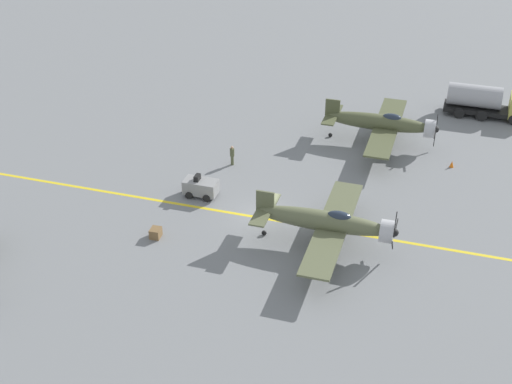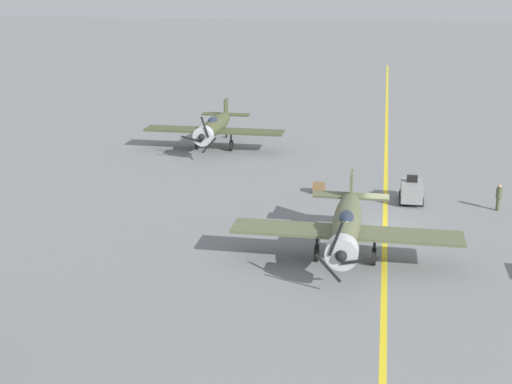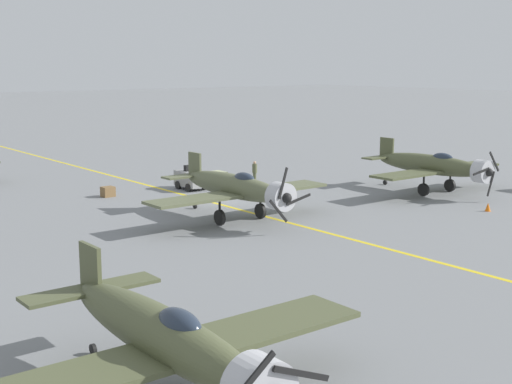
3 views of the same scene
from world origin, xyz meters
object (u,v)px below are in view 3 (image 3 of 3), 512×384
at_px(tow_tractor, 191,179).
at_px(ground_crew_inspecting, 255,171).
at_px(airplane_mid_center, 237,187).
at_px(supply_crate_by_tanker, 108,192).
at_px(airplane_mid_left, 434,165).
at_px(airplane_far_right, 165,337).
at_px(traffic_cone, 488,207).

relative_size(tow_tractor, ground_crew_inspecting, 1.50).
distance_m(airplane_mid_center, supply_crate_by_tanker, 12.24).
xyz_separation_m(airplane_mid_left, airplane_far_right, (32.15, 16.42, 0.00)).
relative_size(airplane_far_right, tow_tractor, 4.62).
height_order(airplane_far_right, supply_crate_by_tanker, airplane_far_right).
bearing_deg(tow_tractor, supply_crate_by_tanker, -9.61).
xyz_separation_m(airplane_far_right, supply_crate_by_tanker, (-12.96, -29.56, -1.66)).
distance_m(airplane_far_right, tow_tractor, 34.39).
bearing_deg(supply_crate_by_tanker, ground_crew_inspecting, 171.31).
xyz_separation_m(airplane_mid_left, ground_crew_inspecting, (7.50, -11.35, -1.06)).
height_order(airplane_mid_center, ground_crew_inspecting, airplane_mid_center).
bearing_deg(airplane_mid_center, tow_tractor, -95.97).
height_order(airplane_mid_center, airplane_far_right, airplane_mid_center).
distance_m(airplane_mid_left, tow_tractor, 17.75).
bearing_deg(airplane_far_right, ground_crew_inspecting, -113.88).
bearing_deg(tow_tractor, airplane_mid_center, 70.93).
bearing_deg(airplane_mid_center, traffic_cone, 165.00).
relative_size(airplane_mid_left, tow_tractor, 4.62).
relative_size(supply_crate_by_tanker, traffic_cone, 1.55).
bearing_deg(airplane_mid_center, airplane_far_right, 61.95).
xyz_separation_m(airplane_mid_center, traffic_cone, (-14.17, 7.57, -1.74)).
height_order(airplane_mid_center, tow_tractor, airplane_mid_center).
bearing_deg(ground_crew_inspecting, airplane_mid_left, 123.45).
relative_size(airplane_mid_center, tow_tractor, 4.62).
distance_m(ground_crew_inspecting, supply_crate_by_tanker, 11.84).
bearing_deg(ground_crew_inspecting, airplane_mid_center, 47.66).
height_order(airplane_mid_left, supply_crate_by_tanker, airplane_mid_left).
xyz_separation_m(ground_crew_inspecting, supply_crate_by_tanker, (11.69, -1.79, -0.59)).
bearing_deg(airplane_far_right, traffic_cone, -143.43).
height_order(airplane_mid_left, ground_crew_inspecting, airplane_mid_left).
distance_m(tow_tractor, supply_crate_by_tanker, 6.35).
bearing_deg(airplane_mid_left, supply_crate_by_tanker, -22.68).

